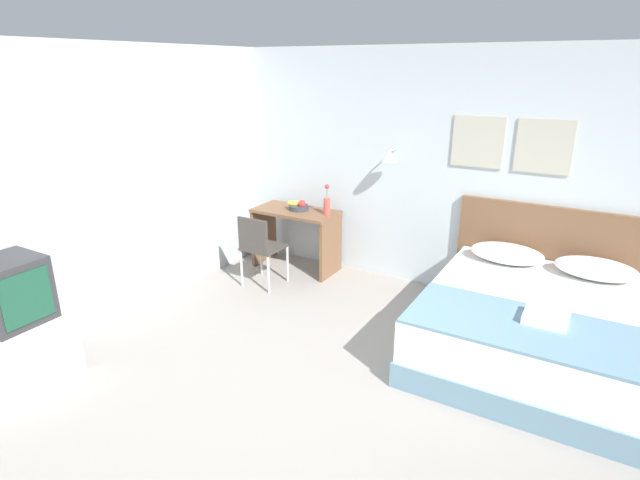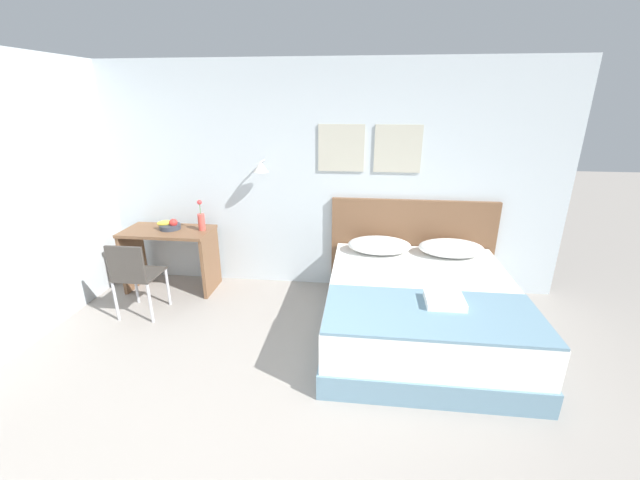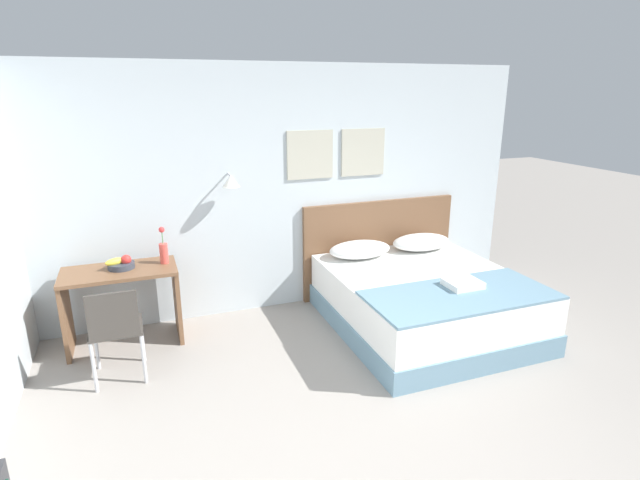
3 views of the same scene
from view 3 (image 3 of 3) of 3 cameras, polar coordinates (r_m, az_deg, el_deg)
The scene contains 11 objects.
wall_back at distance 5.45m, azimuth -4.68°, elevation 5.70°, with size 5.79×0.31×2.65m.
bed at distance 5.28m, azimuth 11.81°, elevation -6.86°, with size 1.79×2.01×0.58m.
headboard at distance 6.02m, azimuth 6.76°, elevation -0.78°, with size 1.91×0.06×1.13m.
pillow_left at distance 5.57m, azimuth 4.58°, elevation -1.08°, with size 0.71×0.43×0.17m.
pillow_right at distance 5.94m, azimuth 11.49°, elevation -0.23°, with size 0.71×0.43×0.17m.
throw_blanket at distance 4.73m, azimuth 15.80°, elevation -6.06°, with size 1.74×0.81×0.02m.
folded_towel_near_foot at distance 4.88m, azimuth 16.00°, elevation -4.79°, with size 0.32×0.28×0.06m.
desk at distance 5.13m, azimuth -21.71°, elevation -5.73°, with size 1.04×0.54×0.76m.
desk_chair at distance 4.49m, azimuth -22.37°, elevation -9.12°, with size 0.42×0.42×0.85m.
fruit_bowl at distance 5.06m, azimuth -21.79°, elevation -2.54°, with size 0.27×0.24×0.13m.
flower_vase at distance 5.04m, azimuth -17.44°, elevation -1.15°, with size 0.08×0.08×0.36m.
Camera 3 is at (-1.46, -2.21, 2.39)m, focal length 28.00 mm.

